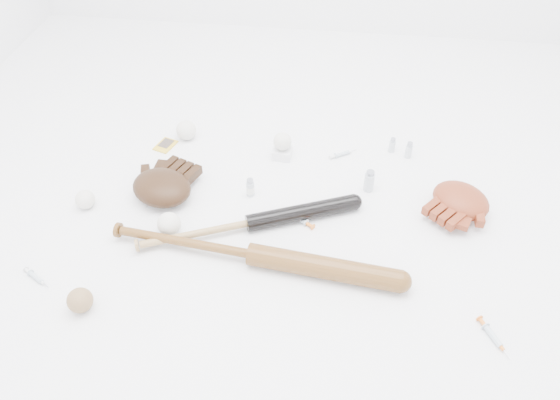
# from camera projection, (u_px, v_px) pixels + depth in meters

# --- Properties ---
(bat_dark) EXTENTS (0.77, 0.38, 0.06)m
(bat_dark) POSITION_uv_depth(u_px,v_px,m) (249.00, 223.00, 1.87)
(bat_dark) COLOR black
(bat_dark) RESTS_ON ground
(bat_wood) EXTENTS (1.00, 0.18, 0.07)m
(bat_wood) POSITION_uv_depth(u_px,v_px,m) (252.00, 254.00, 1.76)
(bat_wood) COLOR brown
(bat_wood) RESTS_ON ground
(glove_dark) EXTENTS (0.35, 0.35, 0.10)m
(glove_dark) POSITION_uv_depth(u_px,v_px,m) (162.00, 187.00, 1.98)
(glove_dark) COLOR black
(glove_dark) RESTS_ON ground
(glove_tan) EXTENTS (0.35, 0.35, 0.09)m
(glove_tan) POSITION_uv_depth(u_px,v_px,m) (461.00, 200.00, 1.93)
(glove_tan) COLOR maroon
(glove_tan) RESTS_ON ground
(trading_card) EXTENTS (0.09, 0.11, 0.01)m
(trading_card) POSITION_uv_depth(u_px,v_px,m) (165.00, 145.00, 2.24)
(trading_card) COLOR gold
(trading_card) RESTS_ON ground
(pedestal) EXTENTS (0.08, 0.08, 0.04)m
(pedestal) POSITION_uv_depth(u_px,v_px,m) (282.00, 153.00, 2.17)
(pedestal) COLOR white
(pedestal) RESTS_ON ground
(baseball_on_pedestal) EXTENTS (0.07, 0.07, 0.07)m
(baseball_on_pedestal) POSITION_uv_depth(u_px,v_px,m) (282.00, 141.00, 2.13)
(baseball_on_pedestal) COLOR silver
(baseball_on_pedestal) RESTS_ON pedestal
(baseball_left) EXTENTS (0.07, 0.07, 0.07)m
(baseball_left) POSITION_uv_depth(u_px,v_px,m) (85.00, 199.00, 1.95)
(baseball_left) COLOR silver
(baseball_left) RESTS_ON ground
(baseball_upper) EXTENTS (0.08, 0.08, 0.08)m
(baseball_upper) POSITION_uv_depth(u_px,v_px,m) (186.00, 130.00, 2.25)
(baseball_upper) COLOR silver
(baseball_upper) RESTS_ON ground
(baseball_mid) EXTENTS (0.08, 0.08, 0.08)m
(baseball_mid) POSITION_uv_depth(u_px,v_px,m) (169.00, 224.00, 1.85)
(baseball_mid) COLOR silver
(baseball_mid) RESTS_ON ground
(baseball_aged) EXTENTS (0.08, 0.08, 0.08)m
(baseball_aged) POSITION_uv_depth(u_px,v_px,m) (80.00, 300.00, 1.62)
(baseball_aged) COLOR olive
(baseball_aged) RESTS_ON ground
(syringe_0) EXTENTS (0.13, 0.09, 0.02)m
(syringe_0) POSITION_uv_depth(u_px,v_px,m) (36.00, 277.00, 1.72)
(syringe_0) COLOR #ADBCC6
(syringe_0) RESTS_ON ground
(syringe_1) EXTENTS (0.15, 0.11, 0.02)m
(syringe_1) POSITION_uv_depth(u_px,v_px,m) (299.00, 218.00, 1.92)
(syringe_1) COLOR #ADBCC6
(syringe_1) RESTS_ON ground
(syringe_2) EXTENTS (0.13, 0.09, 0.02)m
(syringe_2) POSITION_uv_depth(u_px,v_px,m) (342.00, 154.00, 2.19)
(syringe_2) COLOR #ADBCC6
(syringe_2) RESTS_ON ground
(syringe_3) EXTENTS (0.10, 0.15, 0.02)m
(syringe_3) POSITION_uv_depth(u_px,v_px,m) (493.00, 336.00, 1.56)
(syringe_3) COLOR #ADBCC6
(syringe_3) RESTS_ON ground
(vial_0) EXTENTS (0.03, 0.03, 0.07)m
(vial_0) POSITION_uv_depth(u_px,v_px,m) (409.00, 150.00, 2.16)
(vial_0) COLOR silver
(vial_0) RESTS_ON ground
(vial_1) EXTENTS (0.03, 0.03, 0.06)m
(vial_1) POSITION_uv_depth(u_px,v_px,m) (392.00, 145.00, 2.19)
(vial_1) COLOR silver
(vial_1) RESTS_ON ground
(vial_2) EXTENTS (0.03, 0.03, 0.07)m
(vial_2) POSITION_uv_depth(u_px,v_px,m) (250.00, 187.00, 1.99)
(vial_2) COLOR silver
(vial_2) RESTS_ON ground
(vial_3) EXTENTS (0.04, 0.04, 0.09)m
(vial_3) POSITION_uv_depth(u_px,v_px,m) (369.00, 181.00, 2.01)
(vial_3) COLOR silver
(vial_3) RESTS_ON ground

